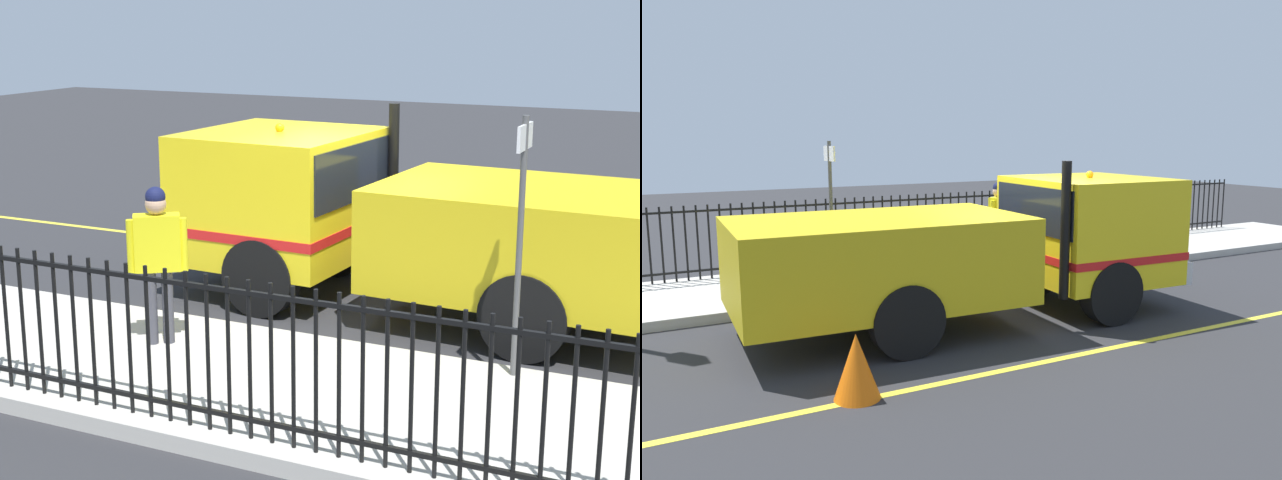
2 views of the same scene
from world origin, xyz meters
TOP-DOWN VIEW (x-y plane):
  - ground_plane at (0.00, 0.00)m, footprint 50.29×50.29m
  - sidewalk_slab at (3.09, 0.00)m, footprint 2.80×22.86m
  - lane_marking at (-1.99, 0.00)m, footprint 0.12×20.57m
  - work_truck at (-0.06, 0.58)m, footprint 2.56×6.87m
  - worker_standing at (2.62, -1.12)m, footprint 0.45×0.53m
  - iron_fence at (4.24, -0.00)m, footprint 0.04×19.47m
  - utility_cabinet at (3.70, -3.63)m, footprint 0.67×0.49m
  - traffic_cone at (-1.93, 3.48)m, footprint 0.51×0.51m
  - street_sign at (1.91, 2.51)m, footprint 0.50×0.06m

SIDE VIEW (x-z plane):
  - ground_plane at x=0.00m, z-range 0.00..0.00m
  - lane_marking at x=-1.99m, z-range 0.00..0.01m
  - sidewalk_slab at x=3.09m, z-range 0.00..0.16m
  - traffic_cone at x=-1.93m, z-range 0.00..0.72m
  - utility_cabinet at x=3.70m, z-range 0.16..1.38m
  - iron_fence at x=4.24m, z-range 0.17..1.54m
  - work_truck at x=-0.06m, z-range -0.02..2.41m
  - worker_standing at x=2.62m, z-range 0.35..2.05m
  - street_sign at x=1.91m, z-range 0.46..2.99m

